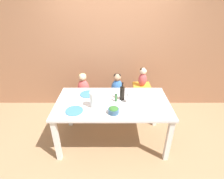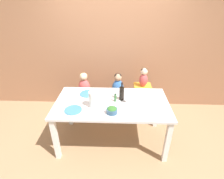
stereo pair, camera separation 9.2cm
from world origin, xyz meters
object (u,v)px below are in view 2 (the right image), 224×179
person_child_left (84,85)px  wine_bottle (122,93)px  chair_far_left (85,99)px  salad_bowl_large (112,110)px  dinner_plate_back_left (87,94)px  paper_towel_roll (93,99)px  chair_far_center (118,100)px  dinner_plate_front_left (73,110)px  wine_glass_near (129,95)px  person_baby_right (144,77)px  person_child_center (118,86)px  chair_right_highchair (142,93)px

person_child_left → wine_bottle: wine_bottle is taller
chair_far_left → salad_bowl_large: bearing=-59.9°
chair_far_left → person_child_left: 0.31m
dinner_plate_back_left → chair_far_left: bearing=107.1°
wine_bottle → paper_towel_roll: wine_bottle is taller
chair_far_center → paper_towel_roll: bearing=-113.1°
salad_bowl_large → dinner_plate_front_left: salad_bowl_large is taller
wine_bottle → wine_glass_near: bearing=-45.4°
person_child_left → person_baby_right: size_ratio=1.33×
chair_far_center → wine_bottle: 0.81m
chair_far_center → salad_bowl_large: bearing=-94.5°
person_child_left → person_child_center: (0.65, 0.00, 0.00)m
paper_towel_roll → dinner_plate_back_left: size_ratio=0.98×
person_baby_right → wine_bottle: bearing=-123.5°
paper_towel_roll → wine_bottle: bearing=26.7°
wine_bottle → dinner_plate_back_left: bearing=164.9°
chair_far_left → chair_right_highchair: size_ratio=0.65×
chair_far_center → salad_bowl_large: 1.08m
salad_bowl_large → dinner_plate_back_left: bearing=129.7°
person_child_center → paper_towel_roll: bearing=-113.1°
wine_bottle → salad_bowl_large: (-0.14, -0.36, -0.07)m
chair_far_left → salad_bowl_large: 1.22m
chair_right_highchair → salad_bowl_large: size_ratio=4.51×
chair_right_highchair → salad_bowl_large: salad_bowl_large is taller
person_child_left → salad_bowl_large: size_ratio=3.19×
paper_towel_roll → chair_far_left: bearing=109.3°
chair_far_center → wine_bottle: (0.06, -0.62, 0.51)m
chair_far_left → dinner_plate_back_left: dinner_plate_back_left is taller
dinner_plate_back_left → wine_glass_near: bearing=-21.0°
chair_right_highchair → wine_bottle: wine_bottle is taller
dinner_plate_front_left → chair_far_center: bearing=56.2°
wine_bottle → dinner_plate_front_left: wine_bottle is taller
dinner_plate_back_left → person_child_left: bearing=107.1°
person_child_center → dinner_plate_back_left: (-0.50, -0.47, 0.09)m
person_child_center → person_child_left: bearing=180.0°
wine_glass_near → salad_bowl_large: 0.36m
chair_right_highchair → paper_towel_roll: 1.23m
chair_far_left → chair_right_highchair: 1.13m
person_child_center → chair_far_left: bearing=-179.9°
person_child_left → person_child_center: 0.65m
wine_bottle → dinner_plate_front_left: size_ratio=1.18×
person_child_center → dinner_plate_front_left: 1.14m
paper_towel_roll → salad_bowl_large: size_ratio=1.59×
chair_right_highchair → person_child_left: (-1.12, 0.00, 0.15)m
person_baby_right → paper_towel_roll: person_baby_right is taller
person_child_left → salad_bowl_large: bearing=-59.9°
chair_right_highchair → person_baby_right: bearing=90.0°
wine_bottle → dinner_plate_front_left: (-0.69, -0.32, -0.11)m
wine_glass_near → dinner_plate_front_left: 0.83m
person_child_left → wine_bottle: (0.71, -0.62, 0.20)m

